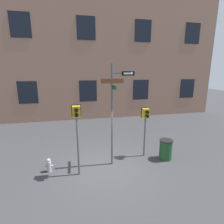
# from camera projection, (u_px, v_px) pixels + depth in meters

# --- Properties ---
(ground_plane) EXTENTS (60.00, 60.00, 0.00)m
(ground_plane) POSITION_uv_depth(u_px,v_px,m) (106.00, 167.00, 7.83)
(ground_plane) COLOR #38383A
(building_facade) EXTENTS (24.00, 0.64, 14.95)m
(building_facade) POSITION_uv_depth(u_px,v_px,m) (86.00, 29.00, 14.08)
(building_facade) COLOR #936B56
(building_facade) RESTS_ON ground_plane
(street_sign_pole) EXTENTS (1.45, 1.04, 4.51)m
(street_sign_pole) POSITION_uv_depth(u_px,v_px,m) (114.00, 107.00, 7.50)
(street_sign_pole) COLOR #4C4C51
(street_sign_pole) RESTS_ON ground_plane
(pedestrian_signal_left) EXTENTS (0.37, 0.40, 2.94)m
(pedestrian_signal_left) POSITION_uv_depth(u_px,v_px,m) (77.00, 121.00, 6.75)
(pedestrian_signal_left) COLOR #4C4C51
(pedestrian_signal_left) RESTS_ON ground_plane
(pedestrian_signal_right) EXTENTS (0.37, 0.40, 2.48)m
(pedestrian_signal_right) POSITION_uv_depth(u_px,v_px,m) (145.00, 119.00, 8.43)
(pedestrian_signal_right) COLOR #4C4C51
(pedestrian_signal_right) RESTS_ON ground_plane
(fire_hydrant) EXTENTS (0.35, 0.19, 0.60)m
(fire_hydrant) POSITION_uv_depth(u_px,v_px,m) (49.00, 165.00, 7.43)
(fire_hydrant) COLOR #A5A5A8
(fire_hydrant) RESTS_ON ground_plane
(trash_bin) EXTENTS (0.63, 0.63, 0.98)m
(trash_bin) POSITION_uv_depth(u_px,v_px,m) (166.00, 149.00, 8.46)
(trash_bin) COLOR #1E4723
(trash_bin) RESTS_ON ground_plane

